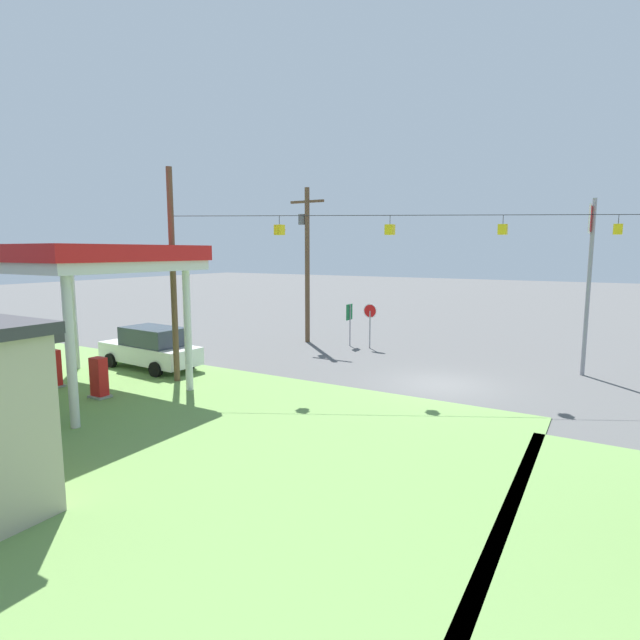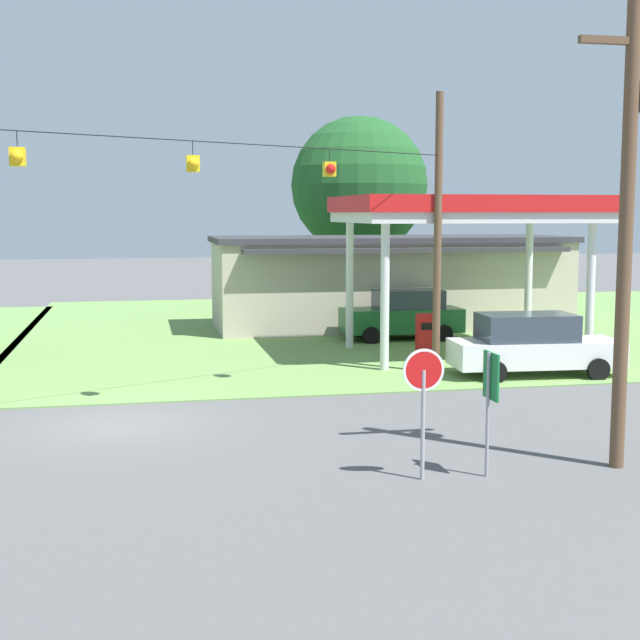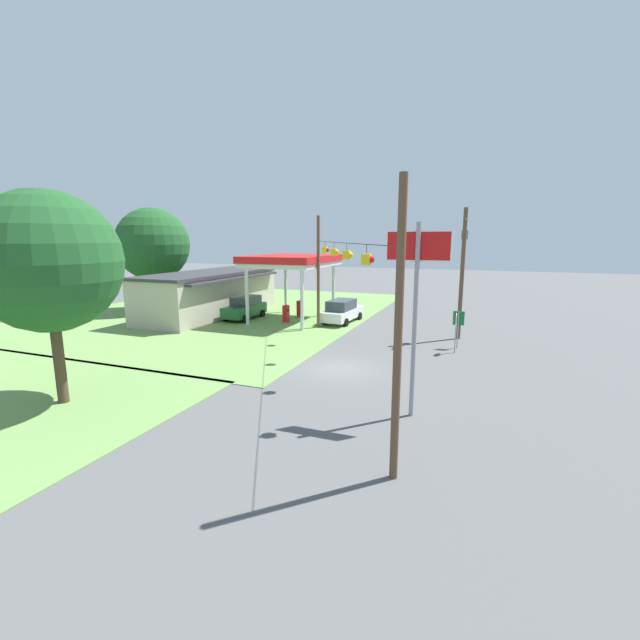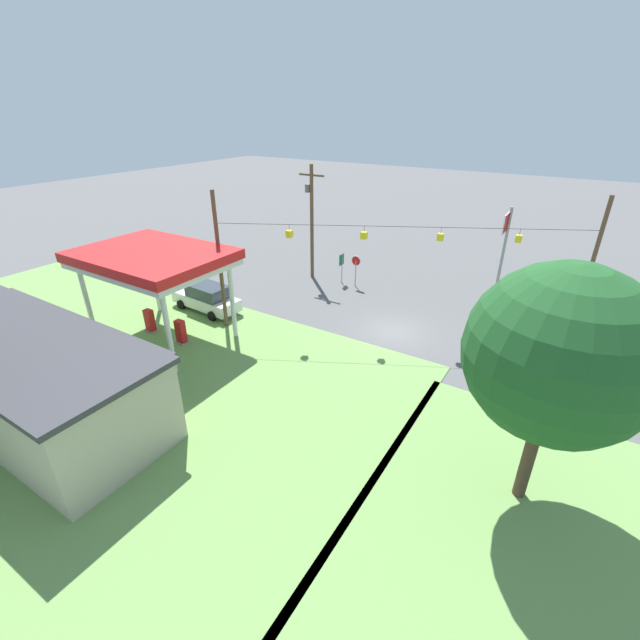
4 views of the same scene
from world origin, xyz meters
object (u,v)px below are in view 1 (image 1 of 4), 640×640
at_px(car_at_pumps_front, 151,348).
at_px(stop_sign_overhead, 590,249).
at_px(fuel_pump_far, 53,370).
at_px(stop_sign_roadside, 370,316).
at_px(gas_station_canopy, 67,260).
at_px(fuel_pump_near, 99,379).
at_px(utility_pole_main, 307,257).
at_px(route_sign, 350,316).

relative_size(car_at_pumps_front, stop_sign_overhead, 0.70).
relative_size(fuel_pump_far, stop_sign_roadside, 0.61).
distance_m(gas_station_canopy, stop_sign_overhead, 20.92).
distance_m(stop_sign_roadside, stop_sign_overhead, 11.18).
height_order(fuel_pump_near, stop_sign_overhead, stop_sign_overhead).
bearing_deg(utility_pole_main, stop_sign_roadside, -179.31).
bearing_deg(car_at_pumps_front, utility_pole_main, -101.28).
distance_m(fuel_pump_near, utility_pole_main, 14.39).
bearing_deg(route_sign, stop_sign_overhead, 175.39).
bearing_deg(fuel_pump_near, stop_sign_overhead, -139.53).
bearing_deg(gas_station_canopy, utility_pole_main, -97.76).
distance_m(stop_sign_roadside, route_sign, 1.30).
bearing_deg(route_sign, car_at_pumps_front, 60.95).
height_order(fuel_pump_far, car_at_pumps_front, car_at_pumps_front).
relative_size(fuel_pump_near, stop_sign_roadside, 0.61).
bearing_deg(stop_sign_roadside, utility_pole_main, -179.31).
bearing_deg(utility_pole_main, fuel_pump_far, 76.56).
height_order(car_at_pumps_front, utility_pole_main, utility_pole_main).
relative_size(car_at_pumps_front, stop_sign_roadside, 2.11).
distance_m(fuel_pump_near, stop_sign_overhead, 20.38).
distance_m(gas_station_canopy, utility_pole_main, 13.84).
xyz_separation_m(fuel_pump_near, fuel_pump_far, (2.81, 0.00, 0.00)).
height_order(car_at_pumps_front, stop_sign_roadside, stop_sign_roadside).
bearing_deg(utility_pole_main, car_at_pumps_front, 75.01).
bearing_deg(car_at_pumps_front, route_sign, -115.35).
bearing_deg(fuel_pump_near, fuel_pump_far, 0.00).
xyz_separation_m(gas_station_canopy, utility_pole_main, (-1.87, -13.72, 0.00)).
height_order(gas_station_canopy, fuel_pump_near, gas_station_canopy).
relative_size(gas_station_canopy, fuel_pump_near, 5.54).
bearing_deg(fuel_pump_near, stop_sign_roadside, -108.31).
bearing_deg(fuel_pump_far, route_sign, -113.71).
bearing_deg(stop_sign_overhead, fuel_pump_near, 40.47).
bearing_deg(car_at_pumps_front, stop_sign_roadside, -121.09).
relative_size(stop_sign_roadside, stop_sign_overhead, 0.33).
bearing_deg(gas_station_canopy, route_sign, -108.64).
bearing_deg(stop_sign_roadside, car_at_pumps_front, -124.79).
distance_m(stop_sign_roadside, utility_pole_main, 5.22).
bearing_deg(route_sign, stop_sign_roadside, 177.53).
height_order(gas_station_canopy, stop_sign_roadside, gas_station_canopy).
height_order(stop_sign_overhead, route_sign, stop_sign_overhead).
distance_m(car_at_pumps_front, stop_sign_roadside, 11.65).
bearing_deg(route_sign, fuel_pump_far, 66.29).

